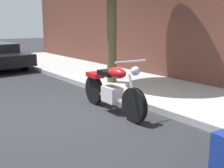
# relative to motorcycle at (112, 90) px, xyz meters

# --- Properties ---
(ground_plane) EXTENTS (60.00, 60.00, 0.00)m
(ground_plane) POSITION_rel_motorcycle_xyz_m (-0.54, -0.65, -0.49)
(ground_plane) COLOR #28282D
(sidewalk) EXTENTS (21.74, 2.66, 0.14)m
(sidewalk) POSITION_rel_motorcycle_xyz_m (-0.54, 2.00, -0.42)
(sidewalk) COLOR #ACACAC
(sidewalk) RESTS_ON ground
(motorcycle) EXTENTS (2.18, 0.70, 1.16)m
(motorcycle) POSITION_rel_motorcycle_xyz_m (0.00, 0.00, 0.00)
(motorcycle) COLOR black
(motorcycle) RESTS_ON ground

